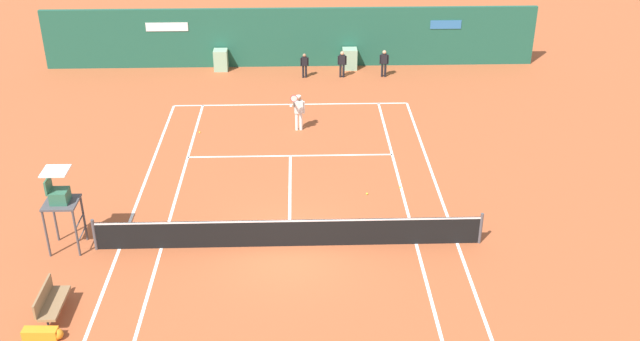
{
  "coord_description": "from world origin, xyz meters",
  "views": [
    {
      "loc": [
        0.36,
        -19.42,
        12.72
      ],
      "look_at": [
        1.08,
        3.57,
        0.8
      ],
      "focal_mm": 41.31,
      "sensor_mm": 36.0,
      "label": 1
    }
  ],
  "objects_px": {
    "ball_kid_left_post": "(304,64)",
    "tennis_ball_by_sideline": "(200,132)",
    "ball_kid_right_post": "(342,62)",
    "ball_kid_centre_post": "(384,62)",
    "umpire_chair": "(60,199)",
    "tennis_ball_near_service_line": "(367,194)",
    "player_bench": "(50,301)",
    "player_on_baseline": "(298,109)",
    "tennis_ball_mid_court": "(400,187)",
    "equipment_bag": "(44,334)"
  },
  "relations": [
    {
      "from": "ball_kid_centre_post",
      "to": "player_bench",
      "type": "bearing_deg",
      "value": 65.49
    },
    {
      "from": "ball_kid_left_post",
      "to": "tennis_ball_by_sideline",
      "type": "height_order",
      "value": "ball_kid_left_post"
    },
    {
      "from": "equipment_bag",
      "to": "tennis_ball_mid_court",
      "type": "bearing_deg",
      "value": 37.36
    },
    {
      "from": "ball_kid_right_post",
      "to": "ball_kid_centre_post",
      "type": "bearing_deg",
      "value": -175.27
    },
    {
      "from": "umpire_chair",
      "to": "tennis_ball_near_service_line",
      "type": "height_order",
      "value": "umpire_chair"
    },
    {
      "from": "player_on_baseline",
      "to": "tennis_ball_by_sideline",
      "type": "xyz_separation_m",
      "value": [
        -4.14,
        -0.17,
        -0.91
      ]
    },
    {
      "from": "umpire_chair",
      "to": "tennis_ball_mid_court",
      "type": "distance_m",
      "value": 11.55
    },
    {
      "from": "ball_kid_centre_post",
      "to": "tennis_ball_near_service_line",
      "type": "distance_m",
      "value": 12.16
    },
    {
      "from": "umpire_chair",
      "to": "ball_kid_centre_post",
      "type": "relative_size",
      "value": 1.99
    },
    {
      "from": "player_bench",
      "to": "ball_kid_left_post",
      "type": "distance_m",
      "value": 19.77
    },
    {
      "from": "equipment_bag",
      "to": "ball_kid_right_post",
      "type": "distance_m",
      "value": 21.35
    },
    {
      "from": "tennis_ball_by_sideline",
      "to": "ball_kid_right_post",
      "type": "bearing_deg",
      "value": 45.94
    },
    {
      "from": "ball_kid_left_post",
      "to": "ball_kid_centre_post",
      "type": "relative_size",
      "value": 0.91
    },
    {
      "from": "tennis_ball_near_service_line",
      "to": "tennis_ball_by_sideline",
      "type": "distance_m",
      "value": 8.5
    },
    {
      "from": "umpire_chair",
      "to": "ball_kid_right_post",
      "type": "distance_m",
      "value": 17.81
    },
    {
      "from": "tennis_ball_near_service_line",
      "to": "tennis_ball_by_sideline",
      "type": "height_order",
      "value": "same"
    },
    {
      "from": "ball_kid_left_post",
      "to": "tennis_ball_mid_court",
      "type": "height_order",
      "value": "ball_kid_left_post"
    },
    {
      "from": "tennis_ball_near_service_line",
      "to": "tennis_ball_by_sideline",
      "type": "relative_size",
      "value": 1.0
    },
    {
      "from": "umpire_chair",
      "to": "ball_kid_left_post",
      "type": "distance_m",
      "value": 16.91
    },
    {
      "from": "equipment_bag",
      "to": "tennis_ball_near_service_line",
      "type": "xyz_separation_m",
      "value": [
        9.07,
        7.42,
        -0.13
      ]
    },
    {
      "from": "player_on_baseline",
      "to": "tennis_ball_mid_court",
      "type": "bearing_deg",
      "value": 121.43
    },
    {
      "from": "umpire_chair",
      "to": "equipment_bag",
      "type": "height_order",
      "value": "umpire_chair"
    },
    {
      "from": "tennis_ball_mid_court",
      "to": "player_on_baseline",
      "type": "bearing_deg",
      "value": 124.97
    },
    {
      "from": "ball_kid_right_post",
      "to": "tennis_ball_mid_court",
      "type": "xyz_separation_m",
      "value": [
        1.44,
        -11.54,
        -0.73
      ]
    },
    {
      "from": "tennis_ball_mid_court",
      "to": "ball_kid_centre_post",
      "type": "bearing_deg",
      "value": 86.84
    },
    {
      "from": "umpire_chair",
      "to": "tennis_ball_by_sideline",
      "type": "height_order",
      "value": "umpire_chair"
    },
    {
      "from": "umpire_chair",
      "to": "tennis_ball_near_service_line",
      "type": "relative_size",
      "value": 40.03
    },
    {
      "from": "player_on_baseline",
      "to": "tennis_ball_mid_court",
      "type": "distance_m",
      "value": 6.39
    },
    {
      "from": "ball_kid_centre_post",
      "to": "tennis_ball_near_service_line",
      "type": "xyz_separation_m",
      "value": [
        -1.88,
        -11.99,
        -0.75
      ]
    },
    {
      "from": "player_bench",
      "to": "tennis_ball_near_service_line",
      "type": "height_order",
      "value": "player_bench"
    },
    {
      "from": "equipment_bag",
      "to": "tennis_ball_near_service_line",
      "type": "bearing_deg",
      "value": 39.3
    },
    {
      "from": "ball_kid_centre_post",
      "to": "tennis_ball_near_service_line",
      "type": "bearing_deg",
      "value": 87.42
    },
    {
      "from": "ball_kid_centre_post",
      "to": "tennis_ball_mid_court",
      "type": "bearing_deg",
      "value": 93.15
    },
    {
      "from": "ball_kid_centre_post",
      "to": "umpire_chair",
      "type": "bearing_deg",
      "value": 59.01
    },
    {
      "from": "umpire_chair",
      "to": "ball_kid_centre_post",
      "type": "bearing_deg",
      "value": 142.7
    },
    {
      "from": "player_bench",
      "to": "tennis_ball_mid_court",
      "type": "distance_m",
      "value": 12.48
    },
    {
      "from": "player_on_baseline",
      "to": "tennis_ball_mid_court",
      "type": "xyz_separation_m",
      "value": [
        3.62,
        -5.18,
        -0.91
      ]
    },
    {
      "from": "ball_kid_right_post",
      "to": "tennis_ball_by_sideline",
      "type": "relative_size",
      "value": 19.6
    },
    {
      "from": "player_bench",
      "to": "ball_kid_centre_post",
      "type": "relative_size",
      "value": 1.1
    },
    {
      "from": "tennis_ball_near_service_line",
      "to": "ball_kid_right_post",
      "type": "bearing_deg",
      "value": 90.95
    },
    {
      "from": "umpire_chair",
      "to": "tennis_ball_by_sideline",
      "type": "distance_m",
      "value": 9.26
    },
    {
      "from": "ball_kid_right_post",
      "to": "ball_kid_centre_post",
      "type": "relative_size",
      "value": 0.98
    },
    {
      "from": "player_bench",
      "to": "player_on_baseline",
      "type": "distance_m",
      "value": 13.86
    },
    {
      "from": "player_on_baseline",
      "to": "ball_kid_right_post",
      "type": "xyz_separation_m",
      "value": [
        2.18,
        6.36,
        -0.17
      ]
    },
    {
      "from": "player_bench",
      "to": "ball_kid_left_post",
      "type": "bearing_deg",
      "value": 159.01
    },
    {
      "from": "player_bench",
      "to": "ball_kid_centre_post",
      "type": "distance_m",
      "value": 21.5
    },
    {
      "from": "ball_kid_centre_post",
      "to": "tennis_ball_by_sideline",
      "type": "distance_m",
      "value": 10.66
    },
    {
      "from": "tennis_ball_mid_court",
      "to": "player_bench",
      "type": "bearing_deg",
      "value": -146.32
    },
    {
      "from": "umpire_chair",
      "to": "player_on_baseline",
      "type": "xyz_separation_m",
      "value": [
        7.23,
        8.73,
        -0.82
      ]
    },
    {
      "from": "equipment_bag",
      "to": "player_on_baseline",
      "type": "relative_size",
      "value": 0.59
    }
  ]
}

